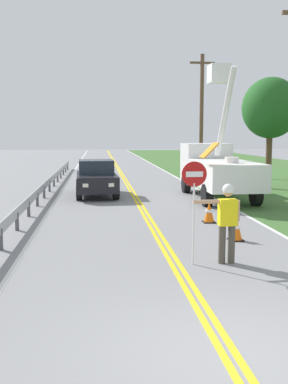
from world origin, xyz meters
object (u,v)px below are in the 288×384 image
(stop_sign_paddle, at_px, (194,190))
(flagger_worker, at_px, (227,218))
(utility_pole_mid, at_px, (201,113))
(traffic_cone_mid, at_px, (209,213))
(utility_bucket_truck, at_px, (216,167))
(traffic_cone_lead, at_px, (236,229))
(oncoming_sedan_nearest, at_px, (96,178))
(roadside_tree_verge, at_px, (271,108))

(stop_sign_paddle, bearing_deg, flagger_worker, 1.49)
(utility_pole_mid, xyz_separation_m, traffic_cone_mid, (-3.79, -17.22, -4.12))
(utility_bucket_truck, bearing_deg, traffic_cone_lead, -101.32)
(flagger_worker, xyz_separation_m, traffic_cone_mid, (0.78, 4.59, -0.71))
(utility_bucket_truck, height_order, oncoming_sedan_nearest, utility_bucket_truck)
(traffic_cone_mid, bearing_deg, flagger_worker, -99.68)
(flagger_worker, height_order, utility_pole_mid, utility_pole_mid)
(stop_sign_paddle, relative_size, utility_pole_mid, 0.27)
(traffic_cone_lead, bearing_deg, traffic_cone_mid, 92.63)
(stop_sign_paddle, relative_size, traffic_cone_lead, 3.33)
(flagger_worker, xyz_separation_m, traffic_cone_lead, (0.90, 2.07, -0.71))
(utility_bucket_truck, distance_m, roadside_tree_verge, 5.48)
(utility_bucket_truck, distance_m, oncoming_sedan_nearest, 5.64)
(flagger_worker, relative_size, stop_sign_paddle, 0.78)
(oncoming_sedan_nearest, height_order, traffic_cone_lead, oncoming_sedan_nearest)
(flagger_worker, xyz_separation_m, oncoming_sedan_nearest, (-2.96, 11.38, -0.21))
(utility_bucket_truck, bearing_deg, oncoming_sedan_nearest, 169.02)
(stop_sign_paddle, bearing_deg, traffic_cone_mid, 71.39)
(roadside_tree_verge, bearing_deg, stop_sign_paddle, -117.92)
(utility_bucket_truck, bearing_deg, utility_pole_mid, 80.02)
(oncoming_sedan_nearest, height_order, roadside_tree_verge, roadside_tree_verge)
(stop_sign_paddle, distance_m, roadside_tree_verge, 15.18)
(flagger_worker, relative_size, roadside_tree_verge, 0.31)
(stop_sign_paddle, xyz_separation_m, roadside_tree_verge, (7.01, 13.22, 2.56))
(roadside_tree_verge, bearing_deg, flagger_worker, -115.29)
(traffic_cone_lead, bearing_deg, flagger_worker, -113.40)
(oncoming_sedan_nearest, distance_m, roadside_tree_verge, 9.99)
(utility_bucket_truck, xyz_separation_m, traffic_cone_lead, (-1.65, -8.24, -1.10))
(stop_sign_paddle, distance_m, utility_bucket_truck, 10.85)
(flagger_worker, bearing_deg, traffic_cone_mid, 80.32)
(oncoming_sedan_nearest, distance_m, traffic_cone_lead, 10.09)
(utility_bucket_truck, bearing_deg, stop_sign_paddle, -107.79)
(stop_sign_paddle, relative_size, oncoming_sedan_nearest, 0.56)
(utility_bucket_truck, height_order, roadside_tree_verge, utility_bucket_truck)
(roadside_tree_verge, bearing_deg, utility_pole_mid, 100.97)
(stop_sign_paddle, xyz_separation_m, utility_bucket_truck, (3.32, 10.33, -0.28))
(stop_sign_paddle, xyz_separation_m, traffic_cone_mid, (1.55, 4.61, -1.37))
(traffic_cone_mid, bearing_deg, utility_bucket_truck, 72.87)
(traffic_cone_lead, bearing_deg, oncoming_sedan_nearest, 112.53)
(utility_bucket_truck, bearing_deg, roadside_tree_verge, 38.04)
(utility_pole_mid, bearing_deg, traffic_cone_mid, -102.40)
(oncoming_sedan_nearest, bearing_deg, stop_sign_paddle, -79.10)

